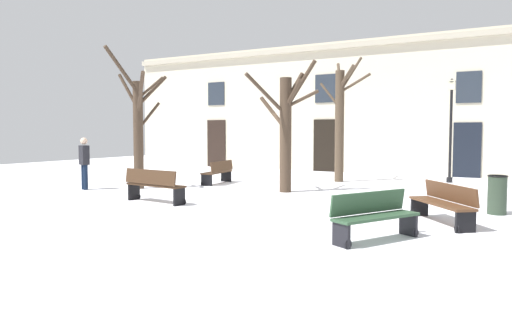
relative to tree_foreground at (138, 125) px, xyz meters
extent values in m
plane|color=white|center=(3.07, 0.81, -2.12)|extent=(35.99, 35.99, 0.00)
cube|color=beige|center=(3.07, 9.60, 0.93)|extent=(22.50, 0.40, 6.10)
cube|color=#B1A993|center=(3.07, 9.35, 3.73)|extent=(22.50, 0.30, 0.24)
cube|color=black|center=(-3.12, 9.38, -0.86)|extent=(1.13, 0.08, 2.52)
cube|color=#262D38|center=(-3.12, 9.38, 1.81)|extent=(1.02, 0.06, 1.22)
cube|color=black|center=(3.08, 9.38, -0.88)|extent=(1.15, 0.08, 2.48)
cube|color=#262D38|center=(3.08, 9.38, 1.82)|extent=(1.04, 0.06, 1.33)
cube|color=black|center=(9.28, 9.38, -0.98)|extent=(1.07, 0.08, 2.28)
cube|color=#262D38|center=(9.28, 9.38, 1.61)|extent=(0.96, 0.06, 1.29)
cylinder|color=#423326|center=(-0.03, 0.03, -0.34)|extent=(0.33, 0.33, 3.57)
cylinder|color=#423326|center=(0.12, 0.38, 0.31)|extent=(0.42, 0.81, 0.96)
cylinder|color=#423326|center=(0.51, -0.43, 0.99)|extent=(1.21, 1.06, 1.29)
cylinder|color=#423326|center=(-0.39, -0.02, 1.12)|extent=(0.82, 0.21, 1.21)
cylinder|color=#423326|center=(0.17, 0.50, 1.16)|extent=(0.55, 1.06, 1.09)
cylinder|color=#423326|center=(0.21, 0.38, 1.25)|extent=(0.60, 0.80, 0.81)
cylinder|color=#423326|center=(-0.10, -0.60, 1.75)|extent=(0.26, 1.36, 1.42)
cylinder|color=#4C3D2D|center=(5.15, 5.33, -0.02)|extent=(0.34, 0.34, 4.20)
cylinder|color=#4C3D2D|center=(5.71, 5.40, 1.58)|extent=(1.18, 0.24, 0.73)
cylinder|color=#4C3D2D|center=(4.74, 5.39, 1.16)|extent=(0.89, 0.22, 1.02)
cylinder|color=#4C3D2D|center=(5.48, 5.08, 1.80)|extent=(0.81, 0.64, 0.82)
cylinder|color=#4C3D2D|center=(4.86, 6.04, 2.05)|extent=(0.70, 1.53, 1.04)
cylinder|color=#4C3D2D|center=(5.40, 5.81, 1.96)|extent=(0.65, 1.09, 1.43)
cylinder|color=#423326|center=(4.66, 1.56, -0.33)|extent=(0.37, 0.37, 3.59)
cylinder|color=#423326|center=(4.87, 1.73, 1.14)|extent=(0.59, 0.52, 1.00)
cylinder|color=#423326|center=(5.06, 1.79, 1.25)|extent=(0.95, 0.61, 1.55)
cylinder|color=#423326|center=(4.14, 1.72, 0.38)|extent=(1.15, 0.47, 1.11)
cylinder|color=#423326|center=(5.12, 1.78, 0.80)|extent=(1.00, 0.55, 0.60)
cylinder|color=#423326|center=(4.99, 1.38, 0.93)|extent=(0.80, 0.52, 0.89)
cylinder|color=#423326|center=(4.42, 2.03, 0.91)|extent=(0.64, 1.06, 1.11)
cylinder|color=#423326|center=(4.29, 0.96, 0.91)|extent=(0.88, 1.33, 1.27)
cylinder|color=black|center=(8.88, 7.02, -0.40)|extent=(0.10, 0.10, 3.45)
cylinder|color=black|center=(8.88, 7.02, -2.02)|extent=(0.22, 0.22, 0.20)
cube|color=beige|center=(8.88, 7.02, 1.51)|extent=(0.24, 0.24, 0.36)
cone|color=black|center=(8.88, 7.02, 1.69)|extent=(0.30, 0.30, 0.14)
cylinder|color=#2D3D2D|center=(10.64, 0.31, -1.68)|extent=(0.41, 0.41, 0.87)
torus|color=black|center=(10.64, 0.31, -1.23)|extent=(0.44, 0.44, 0.04)
cube|color=#51331E|center=(9.65, -1.50, -1.69)|extent=(1.50, 1.78, 0.05)
cube|color=#51331E|center=(9.81, -1.38, -1.47)|extent=(1.22, 1.56, 0.36)
cube|color=black|center=(9.11, -0.80, -1.91)|extent=(0.36, 0.29, 0.43)
torus|color=black|center=(8.97, -0.90, -2.04)|extent=(0.13, 0.15, 0.17)
cube|color=black|center=(10.18, -2.21, -1.91)|extent=(0.36, 0.29, 0.43)
torus|color=black|center=(10.05, -2.31, -2.04)|extent=(0.13, 0.15, 0.17)
cube|color=#3D2819|center=(2.52, -2.09, -1.65)|extent=(1.93, 0.65, 0.05)
cube|color=#3D2819|center=(2.49, -2.28, -1.41)|extent=(1.89, 0.32, 0.39)
cube|color=black|center=(3.40, -2.20, -1.88)|extent=(0.11, 0.38, 0.47)
torus|color=black|center=(3.42, -2.04, -2.04)|extent=(0.17, 0.05, 0.17)
cube|color=black|center=(1.64, -1.98, -1.88)|extent=(0.11, 0.38, 0.47)
torus|color=black|center=(1.66, -1.82, -2.04)|extent=(0.17, 0.05, 0.17)
cube|color=#3D2819|center=(1.45, 2.51, -1.70)|extent=(0.65, 1.72, 0.05)
cube|color=#3D2819|center=(1.66, 2.53, -1.47)|extent=(0.27, 1.68, 0.38)
cube|color=black|center=(1.36, 3.28, -1.91)|extent=(0.42, 0.11, 0.42)
torus|color=black|center=(1.18, 3.26, -2.04)|extent=(0.05, 0.17, 0.17)
cube|color=black|center=(1.53, 1.73, -1.91)|extent=(0.42, 0.11, 0.42)
torus|color=black|center=(1.35, 1.71, -2.04)|extent=(0.05, 0.17, 0.17)
cube|color=#2D4C33|center=(8.88, -3.67, -1.70)|extent=(1.23, 1.75, 0.05)
cube|color=#2D4C33|center=(8.71, -3.58, -1.46)|extent=(0.95, 1.59, 0.39)
cube|color=black|center=(8.47, -4.39, -1.91)|extent=(0.36, 0.24, 0.42)
torus|color=black|center=(8.61, -4.47, -2.04)|extent=(0.11, 0.16, 0.17)
cube|color=black|center=(9.28, -2.96, -1.91)|extent=(0.36, 0.24, 0.42)
torus|color=black|center=(9.42, -3.04, -2.04)|extent=(0.11, 0.16, 0.17)
cylinder|color=black|center=(-1.47, -1.03, -1.71)|extent=(0.14, 0.14, 0.82)
cylinder|color=black|center=(-1.30, -1.09, -1.71)|extent=(0.14, 0.14, 0.82)
cube|color=black|center=(-1.39, -1.06, -0.98)|extent=(0.43, 0.34, 0.63)
sphere|color=beige|center=(-1.39, -1.06, -0.52)|extent=(0.23, 0.23, 0.23)
camera|label=1|loc=(10.91, -11.78, -0.20)|focal=32.88mm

